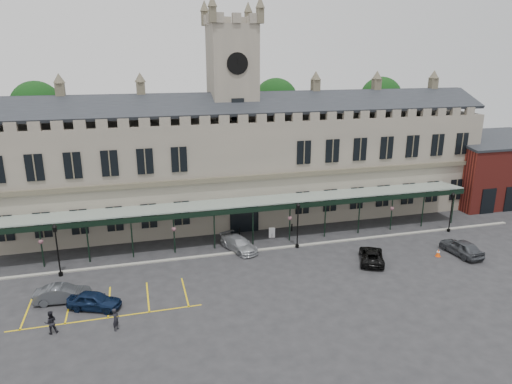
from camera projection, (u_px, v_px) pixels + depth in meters
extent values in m
plane|color=#232325|center=(274.00, 275.00, 40.59)|extent=(140.00, 140.00, 0.00)
cube|color=slate|center=(234.00, 169.00, 53.70)|extent=(60.00, 10.00, 12.00)
cube|color=#504A39|center=(244.00, 178.00, 48.85)|extent=(60.00, 0.35, 0.50)
cube|color=black|center=(238.00, 104.00, 49.18)|extent=(60.00, 4.77, 2.20)
cube|color=black|center=(228.00, 100.00, 53.80)|extent=(60.00, 4.77, 2.20)
cube|color=black|center=(244.00, 216.00, 50.14)|extent=(3.20, 0.18, 3.80)
cube|color=slate|center=(233.00, 127.00, 52.28)|extent=(5.00, 5.00, 22.00)
cylinder|color=silver|center=(237.00, 63.00, 47.93)|extent=(2.20, 0.12, 2.20)
cylinder|color=black|center=(237.00, 63.00, 47.87)|extent=(2.30, 0.04, 2.30)
cube|color=black|center=(238.00, 111.00, 49.35)|extent=(1.40, 0.12, 2.80)
cube|color=#8C9E93|center=(248.00, 202.00, 47.76)|extent=(50.00, 4.00, 0.40)
cube|color=black|center=(253.00, 210.00, 45.98)|extent=(50.00, 0.18, 0.50)
cube|color=maroon|center=(490.00, 173.00, 60.10)|extent=(12.00, 8.00, 8.00)
cube|color=black|center=(495.00, 139.00, 58.83)|extent=(12.40, 8.36, 1.47)
cube|color=gray|center=(257.00, 250.00, 45.66)|extent=(60.00, 0.40, 0.12)
cylinder|color=#332314|center=(44.00, 163.00, 56.45)|extent=(0.70, 0.70, 12.00)
sphere|color=black|center=(37.00, 106.00, 54.47)|extent=(6.00, 6.00, 6.00)
cylinder|color=#332314|center=(275.00, 151.00, 64.05)|extent=(0.70, 0.70, 12.00)
sphere|color=black|center=(276.00, 100.00, 62.07)|extent=(6.00, 6.00, 6.00)
cylinder|color=#332314|center=(377.00, 145.00, 68.10)|extent=(0.70, 0.70, 12.00)
sphere|color=black|center=(381.00, 98.00, 66.12)|extent=(6.00, 6.00, 6.00)
cylinder|color=black|center=(61.00, 274.00, 40.40)|extent=(0.38, 0.38, 0.32)
cylinder|color=black|center=(58.00, 254.00, 39.84)|extent=(0.13, 0.13, 4.25)
cube|color=black|center=(55.00, 229.00, 39.20)|extent=(0.30, 0.30, 0.42)
cone|color=black|center=(54.00, 225.00, 39.09)|extent=(0.47, 0.47, 0.32)
cylinder|color=black|center=(297.00, 246.00, 46.42)|extent=(0.37, 0.37, 0.31)
cylinder|color=black|center=(298.00, 228.00, 45.87)|extent=(0.12, 0.12, 4.15)
cube|color=black|center=(298.00, 207.00, 45.24)|extent=(0.29, 0.29, 0.42)
cone|color=black|center=(298.00, 204.00, 45.14)|extent=(0.46, 0.46, 0.31)
cylinder|color=black|center=(449.00, 230.00, 50.70)|extent=(0.36, 0.36, 0.30)
cylinder|color=black|center=(451.00, 215.00, 50.19)|extent=(0.12, 0.12, 3.96)
cube|color=black|center=(453.00, 196.00, 49.58)|extent=(0.28, 0.28, 0.40)
cone|color=black|center=(453.00, 193.00, 49.49)|extent=(0.44, 0.44, 0.30)
cube|color=#FF4D08|center=(438.00, 256.00, 44.37)|extent=(0.40, 0.40, 0.04)
cone|color=#FF4D08|center=(438.00, 253.00, 44.27)|extent=(0.46, 0.46, 0.73)
cylinder|color=silver|center=(438.00, 252.00, 44.24)|extent=(0.30, 0.30, 0.10)
cylinder|color=black|center=(272.00, 236.00, 48.92)|extent=(0.06, 0.06, 0.48)
cube|color=silver|center=(272.00, 233.00, 48.82)|extent=(0.67, 0.19, 1.15)
cylinder|color=black|center=(239.00, 232.00, 49.46)|extent=(0.15, 0.15, 0.85)
cylinder|color=black|center=(292.00, 227.00, 50.74)|extent=(0.15, 0.15, 0.86)
imported|color=#0B1833|center=(94.00, 301.00, 34.93)|extent=(4.37, 3.10, 1.38)
imported|color=#3C3F44|center=(62.00, 294.00, 35.95)|extent=(4.32, 1.77, 1.39)
imported|color=#9FA1A6|center=(239.00, 244.00, 45.59)|extent=(3.53, 5.13, 1.38)
imported|color=black|center=(372.00, 255.00, 43.05)|extent=(3.88, 5.06, 1.28)
imported|color=#3C3F44|center=(461.00, 247.00, 44.54)|extent=(2.24, 4.75, 1.57)
imported|color=black|center=(116.00, 319.00, 32.16)|extent=(0.64, 0.73, 1.68)
imported|color=black|center=(51.00, 322.00, 31.78)|extent=(0.94, 0.79, 1.71)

